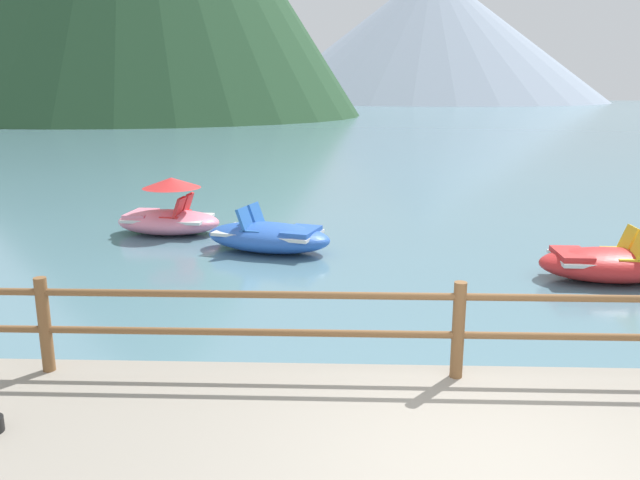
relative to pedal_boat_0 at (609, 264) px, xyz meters
The scene contains 6 objects.
ground_plane 34.09m from the pedal_boat_0, 95.52° to the left, with size 200.00×200.00×0.00m, color slate.
dock_railing 5.63m from the pedal_boat_0, 125.98° to the right, with size 23.92×0.12×0.95m.
pedal_boat_0 is the anchor object (origin of this frame).
pedal_boat_1 8.70m from the pedal_boat_0, 159.11° to the left, with size 2.35×1.52×1.22m.
pedal_boat_3 6.04m from the pedal_boat_0, 163.79° to the left, with size 2.76×1.95×0.88m.
distant_peak 125.59m from the pedal_boat_0, 84.02° to the left, with size 69.47×69.47×25.99m, color #93A3B7.
Camera 1 is at (-1.10, -4.10, 3.12)m, focal length 35.60 mm.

